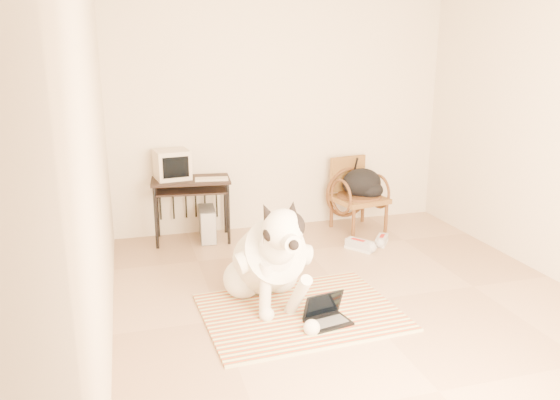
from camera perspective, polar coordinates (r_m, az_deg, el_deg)
name	(u,v)px	position (r m, az deg, el deg)	size (l,w,h in m)	color
floor	(355,302)	(4.81, 7.86, -10.54)	(4.50, 4.50, 0.00)	tan
wall_back	(282,115)	(6.48, 0.23, 8.85)	(4.50, 4.50, 0.00)	beige
wall_left	(97,161)	(4.01, -18.61, 3.93)	(4.50, 4.50, 0.00)	beige
rug	(301,312)	(4.59, 2.16, -11.61)	(1.63, 1.28, 0.02)	#C1411E
dog	(269,260)	(4.57, -1.18, -6.29)	(0.68, 1.39, 1.02)	silver
laptop	(326,315)	(4.41, 4.86, -11.86)	(0.38, 0.30, 0.24)	black
computer_desk	(191,188)	(6.12, -9.27, 1.25)	(0.90, 0.56, 0.71)	black
crt_monitor	(172,165)	(6.12, -11.21, 3.66)	(0.40, 0.39, 0.32)	#C5B49B
desk_keyboard	(212,179)	(6.02, -7.16, 2.19)	(0.36, 0.13, 0.02)	#C5B49B
pc_tower	(207,224)	(6.23, -7.60, -2.52)	(0.20, 0.42, 0.38)	#505052
rattan_chair	(357,194)	(6.58, 8.01, 0.62)	(0.66, 0.64, 0.85)	brown
backpack	(363,184)	(6.54, 8.71, 1.64)	(0.47, 0.42, 0.35)	black
sneaker_left	(360,245)	(5.98, 8.32, -4.72)	(0.29, 0.33, 0.11)	silver
sneaker_right	(382,241)	(6.20, 10.58, -4.19)	(0.24, 0.28, 0.09)	silver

